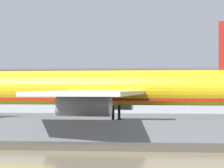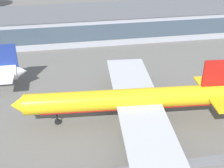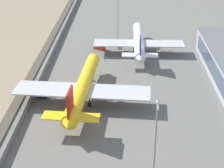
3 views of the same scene
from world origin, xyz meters
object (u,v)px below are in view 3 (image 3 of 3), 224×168
cargo_jet_yellow (83,87)px  apron_light_mast_apron_west (155,148)px  ops_van (99,46)px  passenger_jet_white (139,42)px  baggage_tug (42,95)px  apron_light_mast_apron_east (118,14)px

cargo_jet_yellow → apron_light_mast_apron_west: 47.14m
ops_van → cargo_jet_yellow: bearing=-2.5°
passenger_jet_white → baggage_tug: size_ratio=12.80×
apron_light_mast_apron_west → ops_van: bearing=-169.2°
ops_van → apron_light_mast_apron_west: apron_light_mast_apron_west is taller
ops_van → apron_light_mast_apron_east: apron_light_mast_apron_east is taller
baggage_tug → apron_light_mast_apron_west: 57.26m
baggage_tug → ops_van: (-45.44, 15.95, 0.47)m
cargo_jet_yellow → ops_van: size_ratio=8.99×
cargo_jet_yellow → apron_light_mast_apron_east: apron_light_mast_apron_east is taller
ops_van → apron_light_mast_apron_east: size_ratio=0.24×
passenger_jet_white → apron_light_mast_apron_west: apron_light_mast_apron_west is taller
baggage_tug → ops_van: 48.16m
cargo_jet_yellow → apron_light_mast_apron_west: bearing=24.5°
passenger_jet_white → apron_light_mast_apron_east: 17.85m
cargo_jet_yellow → baggage_tug: (-2.74, -13.85, -4.55)m
cargo_jet_yellow → passenger_jet_white: 48.85m
cargo_jet_yellow → apron_light_mast_apron_east: 59.37m
passenger_jet_white → apron_light_mast_apron_west: bearing=0.1°
baggage_tug → apron_light_mast_apron_east: 61.44m
cargo_jet_yellow → baggage_tug: 14.83m
apron_light_mast_apron_west → passenger_jet_white: bearing=-179.9°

